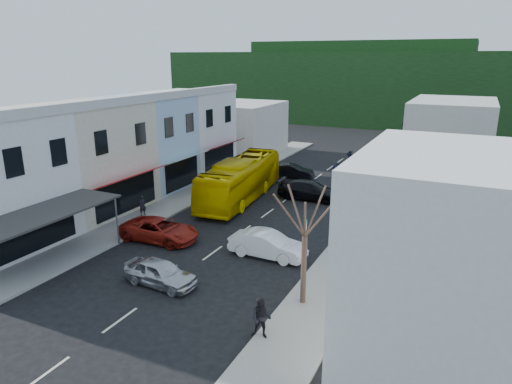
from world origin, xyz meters
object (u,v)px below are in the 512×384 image
car_white (268,245)px  direction_sign (305,257)px  pedestrian_right (261,319)px  bus (241,181)px  car_silver (160,272)px  traffic_signal (401,141)px  street_tree (305,237)px  car_red (160,230)px  pedestrian_left (143,204)px

car_white → direction_sign: 4.37m
pedestrian_right → bus: bearing=109.2°
car_silver → direction_sign: bearing=-64.1°
pedestrian_right → direction_sign: 4.94m
traffic_signal → street_tree: bearing=111.4°
car_red → pedestrian_right: (10.34, -6.88, 0.30)m
street_tree → traffic_signal: (-0.91, 33.95, -1.24)m
pedestrian_left → street_tree: (14.69, -6.49, 2.46)m
car_white → car_red: (-7.20, -0.73, 0.00)m
car_white → direction_sign: bearing=-129.8°
pedestrian_right → car_silver: bearing=151.9°
pedestrian_right → car_red: bearing=135.6°
bus → pedestrian_right: size_ratio=6.82×
bus → traffic_signal: size_ratio=2.62×
pedestrian_right → traffic_signal: size_ratio=0.38×
car_silver → street_tree: 7.88m
pedestrian_left → street_tree: street_tree is taller
bus → car_red: (-0.63, -9.99, -0.85)m
pedestrian_left → street_tree: 16.25m
traffic_signal → car_silver: bearing=99.6°
bus → pedestrian_left: bearing=-128.1°
street_tree → pedestrian_left: bearing=156.2°
car_silver → pedestrian_left: pedestrian_left is taller
street_tree → traffic_signal: 33.98m
bus → car_white: (6.58, -9.26, -0.85)m
car_silver → traffic_signal: (6.35, 35.25, 1.51)m
bus → car_silver: (3.04, -14.79, -0.85)m
car_silver → car_white: bearing=-29.2°
pedestrian_left → traffic_signal: bearing=-6.8°
car_red → pedestrian_left: 4.81m
bus → traffic_signal: (9.40, 20.46, 0.66)m
car_silver → street_tree: street_tree is taller
direction_sign → car_white: bearing=124.4°
direction_sign → traffic_signal: traffic_signal is taller
bus → pedestrian_right: bearing=-66.1°
bus → pedestrian_left: size_ratio=6.82×
car_silver → pedestrian_left: 10.77m
traffic_signal → pedestrian_right: bearing=110.3°
pedestrian_right → street_tree: bearing=69.4°
car_red → direction_sign: (10.44, -2.00, 1.06)m
car_white → direction_sign: direction_sign is taller
car_white → car_red: same height
car_white → direction_sign: size_ratio=1.25×
pedestrian_right → car_white: bearing=101.6°
car_silver → car_red: (-3.67, 4.80, 0.00)m
car_red → pedestrian_left: size_ratio=2.71×
car_white → pedestrian_right: (3.14, -7.61, 0.30)m
pedestrian_right → pedestrian_left: bearing=134.2°
car_silver → traffic_signal: traffic_signal is taller
car_silver → pedestrian_right: (6.67, -2.08, 0.30)m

